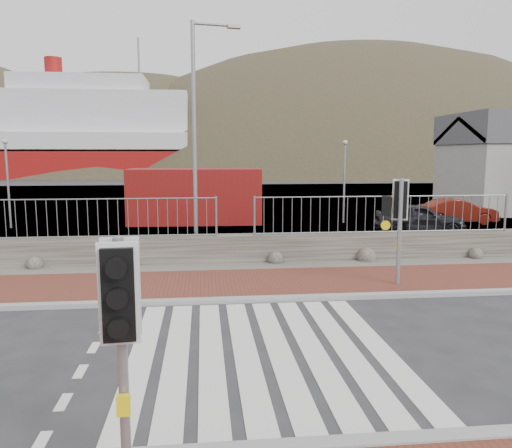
{
  "coord_description": "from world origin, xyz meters",
  "views": [
    {
      "loc": [
        -1.0,
        -8.34,
        3.47
      ],
      "look_at": [
        0.21,
        3.0,
        1.85
      ],
      "focal_mm": 35.0,
      "sensor_mm": 36.0,
      "label": 1
    }
  ],
  "objects": [
    {
      "name": "ground",
      "position": [
        0.0,
        0.0,
        0.0
      ],
      "size": [
        220.0,
        220.0,
        0.0
      ],
      "primitive_type": "plane",
      "color": "#28282B",
      "rests_on": "ground"
    },
    {
      "name": "sidewalk_far",
      "position": [
        0.0,
        4.5,
        0.04
      ],
      "size": [
        40.0,
        3.0,
        0.08
      ],
      "primitive_type": "cube",
      "color": "brown",
      "rests_on": "ground"
    },
    {
      "name": "kerb_near",
      "position": [
        0.0,
        -3.0,
        0.05
      ],
      "size": [
        40.0,
        0.25,
        0.12
      ],
      "primitive_type": "cube",
      "color": "gray",
      "rests_on": "ground"
    },
    {
      "name": "kerb_far",
      "position": [
        0.0,
        3.0,
        0.05
      ],
      "size": [
        40.0,
        0.25,
        0.12
      ],
      "primitive_type": "cube",
      "color": "gray",
      "rests_on": "ground"
    },
    {
      "name": "zebra_crossing",
      "position": [
        -0.0,
        0.0,
        0.01
      ],
      "size": [
        4.62,
        5.6,
        0.01
      ],
      "color": "silver",
      "rests_on": "ground"
    },
    {
      "name": "gravel_strip",
      "position": [
        0.0,
        6.5,
        0.03
      ],
      "size": [
        40.0,
        1.5,
        0.06
      ],
      "primitive_type": "cube",
      "color": "#59544C",
      "rests_on": "ground"
    },
    {
      "name": "stone_wall",
      "position": [
        0.0,
        7.3,
        0.45
      ],
      "size": [
        40.0,
        0.6,
        0.9
      ],
      "primitive_type": "cube",
      "color": "#453F38",
      "rests_on": "ground"
    },
    {
      "name": "railing",
      "position": [
        0.0,
        7.15,
        1.82
      ],
      "size": [
        18.07,
        0.07,
        1.22
      ],
      "color": "gray",
      "rests_on": "stone_wall"
    },
    {
      "name": "quay",
      "position": [
        0.0,
        27.9,
        0.0
      ],
      "size": [
        120.0,
        40.0,
        0.5
      ],
      "primitive_type": "cube",
      "color": "#4C4C4F",
      "rests_on": "ground"
    },
    {
      "name": "water",
      "position": [
        0.0,
        62.9,
        0.0
      ],
      "size": [
        220.0,
        50.0,
        0.05
      ],
      "primitive_type": "cube",
      "color": "#3F4C54",
      "rests_on": "ground"
    },
    {
      "name": "ferry",
      "position": [
        -24.65,
        67.9,
        5.36
      ],
      "size": [
        50.0,
        16.0,
        20.0
      ],
      "color": "maroon",
      "rests_on": "ground"
    },
    {
      "name": "hills_backdrop",
      "position": [
        6.74,
        87.9,
        -23.05
      ],
      "size": [
        254.0,
        90.0,
        100.0
      ],
      "color": "#2F311D",
      "rests_on": "ground"
    },
    {
      "name": "traffic_signal_near",
      "position": [
        -1.83,
        -3.48,
        1.92
      ],
      "size": [
        0.4,
        0.26,
        2.67
      ],
      "rotation": [
        0.0,
        0.0,
        0.08
      ],
      "color": "gray",
      "rests_on": "ground"
    },
    {
      "name": "traffic_signal_far",
      "position": [
        4.0,
        3.93,
        2.06
      ],
      "size": [
        0.7,
        0.38,
        2.84
      ],
      "rotation": [
        0.0,
        0.0,
        2.86
      ],
      "color": "gray",
      "rests_on": "ground"
    },
    {
      "name": "streetlight",
      "position": [
        -1.12,
        8.12,
        4.28
      ],
      "size": [
        1.61,
        0.4,
        7.6
      ],
      "rotation": [
        0.0,
        0.0,
        0.15
      ],
      "color": "gray",
      "rests_on": "ground"
    },
    {
      "name": "shipping_container",
      "position": [
        -1.4,
        16.84,
        1.36
      ],
      "size": [
        6.58,
        2.88,
        2.71
      ],
      "primitive_type": "cube",
      "rotation": [
        0.0,
        0.0,
        -0.03
      ],
      "color": "maroon",
      "rests_on": "ground"
    },
    {
      "name": "car_a",
      "position": [
        8.44,
        12.49,
        0.65
      ],
      "size": [
        4.1,
        2.46,
        1.31
      ],
      "primitive_type": "imported",
      "rotation": [
        0.0,
        0.0,
        1.32
      ],
      "color": "black",
      "rests_on": "ground"
    },
    {
      "name": "car_b",
      "position": [
        11.56,
        15.06,
        0.62
      ],
      "size": [
        3.83,
        1.55,
        1.24
      ],
      "primitive_type": "imported",
      "rotation": [
        0.0,
        0.0,
        1.51
      ],
      "color": "#60150D",
      "rests_on": "ground"
    }
  ]
}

